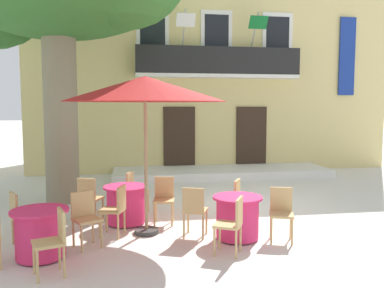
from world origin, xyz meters
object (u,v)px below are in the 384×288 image
(cafe_chair_middle_0, at_px, (194,208))
(cafe_umbrella, at_px, (145,90))
(cafe_chair_middle_2, at_px, (281,210))
(cafe_chair_near_tree_1, at_px, (89,196))
(cafe_chair_near_tree_3, at_px, (164,197))
(cafe_chair_front_3, at_px, (21,215))
(cafe_chair_middle_3, at_px, (242,200))
(cafe_chair_middle_1, at_px, (233,222))
(cafe_chair_near_tree_2, at_px, (116,207))
(cafe_chair_front_2, at_px, (85,215))
(cafe_table_near_tree, at_px, (126,204))
(cafe_table_front, at_px, (40,233))
(cafe_table_middle, at_px, (237,217))
(cafe_chair_near_tree_0, at_px, (135,190))
(cafe_chair_front_1, at_px, (54,238))

(cafe_chair_middle_0, xyz_separation_m, cafe_umbrella, (-0.83, 0.36, 2.08))
(cafe_chair_middle_0, xyz_separation_m, cafe_chair_middle_2, (1.46, -0.36, 0.00))
(cafe_chair_near_tree_1, relative_size, cafe_chair_near_tree_3, 1.00)
(cafe_chair_near_tree_3, height_order, cafe_chair_front_3, same)
(cafe_chair_middle_2, distance_m, cafe_chair_middle_3, 0.97)
(cafe_chair_near_tree_1, distance_m, cafe_chair_front_3, 1.58)
(cafe_chair_near_tree_1, bearing_deg, cafe_chair_middle_1, -42.13)
(cafe_chair_front_3, bearing_deg, cafe_chair_middle_3, 6.95)
(cafe_chair_middle_0, distance_m, cafe_chair_middle_3, 1.13)
(cafe_chair_near_tree_2, distance_m, cafe_chair_middle_2, 2.91)
(cafe_chair_front_3, bearing_deg, cafe_chair_front_2, -10.16)
(cafe_table_near_tree, distance_m, cafe_chair_middle_3, 2.29)
(cafe_table_near_tree, distance_m, cafe_chair_near_tree_3, 0.77)
(cafe_table_near_tree, xyz_separation_m, cafe_chair_front_3, (-1.70, -1.01, 0.14))
(cafe_table_front, bearing_deg, cafe_chair_near_tree_1, 73.41)
(cafe_table_middle, relative_size, cafe_chair_front_3, 0.95)
(cafe_chair_middle_1, xyz_separation_m, cafe_chair_front_2, (-2.31, 0.73, 0.00))
(cafe_chair_near_tree_2, height_order, cafe_chair_middle_3, same)
(cafe_chair_near_tree_1, xyz_separation_m, cafe_chair_middle_3, (2.94, -0.75, 0.00))
(cafe_chair_near_tree_2, relative_size, cafe_chair_front_3, 1.00)
(cafe_chair_middle_1, distance_m, cafe_chair_front_3, 3.49)
(cafe_chair_near_tree_3, distance_m, cafe_umbrella, 2.21)
(cafe_chair_near_tree_0, xyz_separation_m, cafe_table_middle, (1.74, -1.96, -0.14))
(cafe_chair_front_1, bearing_deg, cafe_chair_near_tree_1, 84.88)
(cafe_chair_near_tree_2, xyz_separation_m, cafe_chair_middle_0, (1.37, -0.29, 0.00))
(cafe_chair_middle_0, distance_m, cafe_chair_middle_2, 1.51)
(cafe_table_near_tree, height_order, cafe_chair_middle_0, cafe_chair_middle_0)
(cafe_chair_middle_0, distance_m, cafe_chair_front_2, 1.86)
(cafe_table_front, bearing_deg, cafe_chair_front_1, -64.58)
(cafe_chair_near_tree_3, relative_size, cafe_table_front, 1.05)
(cafe_chair_near_tree_0, relative_size, cafe_chair_middle_1, 1.00)
(cafe_chair_near_tree_0, relative_size, cafe_table_front, 1.05)
(cafe_chair_middle_3, distance_m, cafe_table_front, 3.66)
(cafe_chair_front_1, distance_m, cafe_chair_front_2, 1.15)
(cafe_chair_near_tree_0, relative_size, cafe_chair_near_tree_2, 1.00)
(cafe_chair_near_tree_1, bearing_deg, cafe_chair_front_1, -95.12)
(cafe_table_middle, bearing_deg, cafe_table_front, -172.90)
(cafe_table_front, height_order, cafe_chair_front_1, cafe_chair_front_1)
(cafe_table_front, bearing_deg, cafe_chair_middle_0, 13.65)
(cafe_chair_near_tree_2, relative_size, cafe_chair_middle_1, 1.00)
(cafe_chair_middle_2, relative_size, cafe_table_front, 1.05)
(cafe_table_middle, height_order, cafe_chair_front_2, cafe_chair_front_2)
(cafe_table_near_tree, distance_m, cafe_chair_front_1, 2.50)
(cafe_chair_near_tree_2, bearing_deg, cafe_chair_middle_1, -33.25)
(cafe_chair_middle_0, bearing_deg, cafe_chair_middle_3, 25.96)
(cafe_chair_middle_3, distance_m, cafe_chair_front_1, 3.63)
(cafe_chair_middle_3, relative_size, cafe_umbrella, 0.31)
(cafe_chair_front_3, bearing_deg, cafe_table_middle, -3.43)
(cafe_chair_near_tree_3, bearing_deg, cafe_chair_front_3, -158.50)
(cafe_chair_middle_1, height_order, cafe_chair_middle_2, same)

